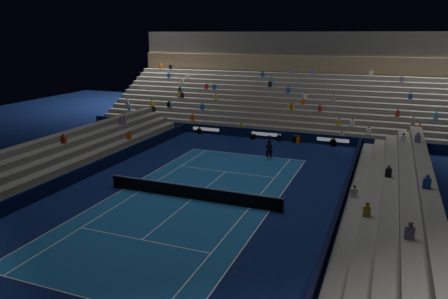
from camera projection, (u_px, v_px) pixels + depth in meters
ground at (192, 199)px, 29.12m from camera, size 90.00×90.00×0.00m
court_surface at (192, 199)px, 29.12m from camera, size 10.97×23.77×0.01m
sponsor_barrier_far at (266, 134)px, 45.61m from camera, size 44.00×0.25×1.00m
sponsor_barrier_east at (338, 213)px, 25.58m from camera, size 0.25×37.00×1.00m
sponsor_barrier_west at (77, 176)px, 32.39m from camera, size 0.25×37.00×1.00m
grandstand_main at (288, 96)px, 53.30m from camera, size 44.00×15.20×11.20m
grandstand_east at (401, 216)px, 24.26m from camera, size 5.00×37.00×2.50m
grandstand_west at (41, 165)px, 33.50m from camera, size 5.00×37.00×2.50m
tennis_net at (192, 192)px, 28.99m from camera, size 12.90×0.10×1.10m
tennis_player at (269, 150)px, 38.11m from camera, size 0.72×0.53×1.80m
broadcast_camera at (253, 137)px, 45.61m from camera, size 0.56×0.92×0.54m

